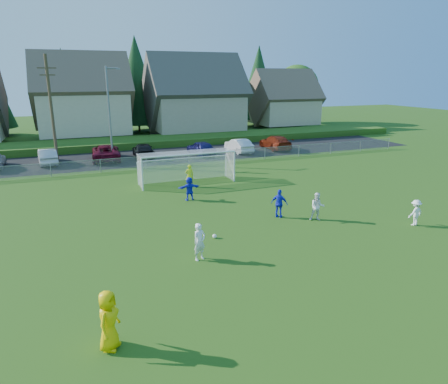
{
  "coord_description": "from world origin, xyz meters",
  "views": [
    {
      "loc": [
        -8.51,
        -13.45,
        8.15
      ],
      "look_at": [
        0.0,
        8.0,
        1.4
      ],
      "focal_mm": 32.0,
      "sensor_mm": 36.0,
      "label": 1
    }
  ],
  "objects": [
    {
      "name": "ground",
      "position": [
        0.0,
        0.0,
        0.0
      ],
      "size": [
        160.0,
        160.0,
        0.0
      ],
      "primitive_type": "plane",
      "color": "#193D0C",
      "rests_on": "ground"
    },
    {
      "name": "asphalt_lot",
      "position": [
        0.0,
        27.5,
        0.01
      ],
      "size": [
        60.0,
        60.0,
        0.0
      ],
      "primitive_type": "plane",
      "color": "black",
      "rests_on": "ground"
    },
    {
      "name": "grass_embankment",
      "position": [
        0.0,
        35.0,
        0.4
      ],
      "size": [
        70.0,
        6.0,
        0.8
      ],
      "primitive_type": "cube",
      "color": "#1E420F",
      "rests_on": "ground"
    },
    {
      "name": "soccer_ball",
      "position": [
        -1.86,
        4.66,
        0.11
      ],
      "size": [
        0.22,
        0.22,
        0.22
      ],
      "primitive_type": "sphere",
      "color": "white",
      "rests_on": "ground"
    },
    {
      "name": "referee",
      "position": [
        -7.89,
        -2.33,
        0.98
      ],
      "size": [
        1.03,
        1.14,
        1.96
      ],
      "primitive_type": "imported",
      "rotation": [
        0.0,
        0.0,
        1.03
      ],
      "color": "yellow",
      "rests_on": "ground"
    },
    {
      "name": "player_white_a",
      "position": [
        -3.36,
        2.57,
        0.88
      ],
      "size": [
        0.75,
        0.62,
        1.75
      ],
      "primitive_type": "imported",
      "rotation": [
        0.0,
        0.0,
        0.36
      ],
      "color": "white",
      "rests_on": "ground"
    },
    {
      "name": "player_white_b",
      "position": [
        4.63,
        4.97,
        0.83
      ],
      "size": [
        1.01,
        0.93,
        1.67
      ],
      "primitive_type": "imported",
      "rotation": [
        0.0,
        0.0,
        -0.46
      ],
      "color": "white",
      "rests_on": "ground"
    },
    {
      "name": "player_white_c",
      "position": [
        9.32,
        2.27,
        0.74
      ],
      "size": [
        1.01,
        0.65,
        1.49
      ],
      "primitive_type": "imported",
      "rotation": [
        0.0,
        0.0,
        3.25
      ],
      "color": "white",
      "rests_on": "ground"
    },
    {
      "name": "player_blue_a",
      "position": [
        2.84,
        6.24,
        0.86
      ],
      "size": [
        1.01,
        1.0,
        1.71
      ],
      "primitive_type": "imported",
      "rotation": [
        0.0,
        0.0,
        2.36
      ],
      "color": "#1524CB",
      "rests_on": "ground"
    },
    {
      "name": "player_blue_b",
      "position": [
        -1.12,
        11.53,
        0.8
      ],
      "size": [
        1.5,
        0.5,
        1.61
      ],
      "primitive_type": "imported",
      "rotation": [
        0.0,
        0.0,
        3.16
      ],
      "color": "#1524CB",
      "rests_on": "ground"
    },
    {
      "name": "goalkeeper",
      "position": [
        -0.12,
        14.79,
        0.86
      ],
      "size": [
        0.69,
        0.53,
        1.72
      ],
      "primitive_type": "imported",
      "rotation": [
        0.0,
        0.0,
        2.94
      ],
      "color": "yellow",
      "rests_on": "ground"
    },
    {
      "name": "car_b",
      "position": [
        -10.36,
        27.57,
        0.74
      ],
      "size": [
        1.96,
        4.61,
        1.48
      ],
      "primitive_type": "imported",
      "rotation": [
        0.0,
        0.0,
        3.23
      ],
      "color": "#B8B8B8",
      "rests_on": "ground"
    },
    {
      "name": "car_c",
      "position": [
        -4.98,
        27.46,
        0.79
      ],
      "size": [
        3.0,
        5.83,
        1.57
      ],
      "primitive_type": "imported",
      "rotation": [
        0.0,
        0.0,
        3.07
      ],
      "color": "#5B0A1D",
      "rests_on": "ground"
    },
    {
      "name": "car_d",
      "position": [
        -1.25,
        27.44,
        0.71
      ],
      "size": [
        2.38,
        5.04,
        1.42
      ],
      "primitive_type": "imported",
      "rotation": [
        0.0,
        0.0,
        3.06
      ],
      "color": "black",
      "rests_on": "ground"
    },
    {
      "name": "car_e",
      "position": [
        4.64,
        26.29,
        0.77
      ],
      "size": [
        2.24,
        4.68,
        1.54
      ],
      "primitive_type": "imported",
      "rotation": [
        0.0,
        0.0,
        3.24
      ],
      "color": "#16164E",
      "rests_on": "ground"
    },
    {
      "name": "car_f",
      "position": [
        9.05,
        26.41,
        0.75
      ],
      "size": [
        1.7,
        4.59,
        1.5
      ],
      "primitive_type": "imported",
      "rotation": [
        0.0,
        0.0,
        3.17
      ],
      "color": "silver",
      "rests_on": "ground"
    },
    {
      "name": "car_g",
      "position": [
        13.73,
        26.63,
        0.78
      ],
      "size": [
        2.56,
        5.53,
        1.56
      ],
      "primitive_type": "imported",
      "rotation": [
        0.0,
        0.0,
        3.07
      ],
      "color": "maroon",
      "rests_on": "ground"
    },
    {
      "name": "soccer_goal",
      "position": [
        0.0,
        16.05,
        1.63
      ],
      "size": [
        7.42,
        1.9,
        2.5
      ],
      "color": "white",
      "rests_on": "ground"
    },
    {
      "name": "chainlink_fence",
      "position": [
        0.0,
        22.0,
        0.63
      ],
      "size": [
        52.06,
        0.06,
        1.2
      ],
      "color": "gray",
      "rests_on": "ground"
    },
    {
      "name": "streetlight",
      "position": [
        -4.45,
        26.0,
        4.84
      ],
      "size": [
        1.38,
        0.18,
        9.0
      ],
      "color": "slate",
      "rests_on": "ground"
    },
    {
      "name": "utility_pole",
      "position": [
        -9.5,
        27.0,
        5.15
      ],
      "size": [
        1.6,
        0.26,
        10.0
      ],
      "color": "#473321",
      "rests_on": "ground"
    },
    {
      "name": "houses_row",
      "position": [
        1.97,
        42.46,
        7.33
      ],
      "size": [
        53.9,
        11.45,
        13.27
      ],
      "color": "tan",
      "rests_on": "ground"
    },
    {
      "name": "tree_row",
      "position": [
        1.04,
        48.74,
        6.91
      ],
      "size": [
        65.98,
        12.36,
        13.8
      ],
      "color": "#382616",
      "rests_on": "ground"
    }
  ]
}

